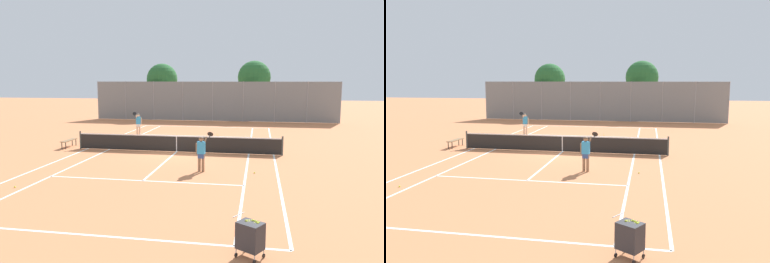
{
  "view_description": "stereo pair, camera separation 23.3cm",
  "coord_description": "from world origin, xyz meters",
  "views": [
    {
      "loc": [
        4.63,
        -20.77,
        4.1
      ],
      "look_at": [
        0.64,
        1.5,
        1.0
      ],
      "focal_mm": 35.0,
      "sensor_mm": 36.0,
      "label": 1
    },
    {
      "loc": [
        4.86,
        -20.73,
        4.1
      ],
      "look_at": [
        0.64,
        1.5,
        1.0
      ],
      "focal_mm": 35.0,
      "sensor_mm": 36.0,
      "label": 2
    }
  ],
  "objects": [
    {
      "name": "court_line_markings",
      "position": [
        0.0,
        0.0,
        0.0
      ],
      "size": [
        11.1,
        23.9,
        0.01
      ],
      "color": "white",
      "rests_on": "ground"
    },
    {
      "name": "player_far_left",
      "position": [
        -4.34,
        6.18,
        0.93
      ],
      "size": [
        0.51,
        0.85,
        1.77
      ],
      "color": "beige",
      "rests_on": "ground"
    },
    {
      "name": "loose_tennis_ball_3",
      "position": [
        1.57,
        6.96,
        0.03
      ],
      "size": [
        0.07,
        0.07,
        0.07
      ],
      "primitive_type": "sphere",
      "color": "#D1DB33",
      "rests_on": "ground"
    },
    {
      "name": "tree_behind_left",
      "position": [
        -5.92,
        18.96,
        4.15
      ],
      "size": [
        3.34,
        3.34,
        5.91
      ],
      "color": "brown",
      "rests_on": "ground"
    },
    {
      "name": "player_near_side",
      "position": [
        2.13,
        -4.42,
        0.93
      ],
      "size": [
        0.76,
        0.72,
        1.77
      ],
      "color": "#936B4C",
      "rests_on": "ground"
    },
    {
      "name": "back_fence",
      "position": [
        0.0,
        16.86,
        2.0
      ],
      "size": [
        24.7,
        0.08,
        4.0
      ],
      "color": "gray",
      "rests_on": "ground"
    },
    {
      "name": "courtside_bench",
      "position": [
        -6.86,
        0.27,
        0.41
      ],
      "size": [
        0.36,
        1.5,
        0.47
      ],
      "color": "olive",
      "rests_on": "ground"
    },
    {
      "name": "tree_behind_right",
      "position": [
        4.01,
        19.65,
        4.35
      ],
      "size": [
        3.45,
        3.45,
        6.16
      ],
      "color": "brown",
      "rests_on": "ground"
    },
    {
      "name": "loose_tennis_ball_0",
      "position": [
        4.5,
        -4.34,
        0.03
      ],
      "size": [
        0.07,
        0.07,
        0.07
      ],
      "primitive_type": "sphere",
      "color": "#D1DB33",
      "rests_on": "ground"
    },
    {
      "name": "loose_tennis_ball_1",
      "position": [
        0.7,
        1.49,
        0.03
      ],
      "size": [
        0.07,
        0.07,
        0.07
      ],
      "primitive_type": "sphere",
      "color": "#D1DB33",
      "rests_on": "ground"
    },
    {
      "name": "loose_tennis_ball_2",
      "position": [
        3.06,
        2.04,
        0.03
      ],
      "size": [
        0.07,
        0.07,
        0.07
      ],
      "primitive_type": "sphere",
      "color": "#D1DB33",
      "rests_on": "ground"
    },
    {
      "name": "loose_tennis_ball_5",
      "position": [
        -4.55,
        -8.24,
        0.03
      ],
      "size": [
        0.07,
        0.07,
        0.07
      ],
      "primitive_type": "sphere",
      "color": "#D1DB33",
      "rests_on": "ground"
    },
    {
      "name": "loose_tennis_ball_4",
      "position": [
        3.47,
        1.68,
        0.03
      ],
      "size": [
        0.07,
        0.07,
        0.07
      ],
      "primitive_type": "sphere",
      "color": "#D1DB33",
      "rests_on": "ground"
    },
    {
      "name": "ball_cart",
      "position": [
        4.5,
        -12.42,
        0.53
      ],
      "size": [
        0.77,
        0.72,
        0.96
      ],
      "color": "#2D2D33",
      "rests_on": "ground"
    },
    {
      "name": "tennis_net",
      "position": [
        0.0,
        0.0,
        0.51
      ],
      "size": [
        12.0,
        0.1,
        1.07
      ],
      "color": "#474C47",
      "rests_on": "ground"
    },
    {
      "name": "ground_plane",
      "position": [
        0.0,
        0.0,
        0.0
      ],
      "size": [
        120.0,
        120.0,
        0.0
      ],
      "primitive_type": "plane",
      "color": "#CC7A4C"
    }
  ]
}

